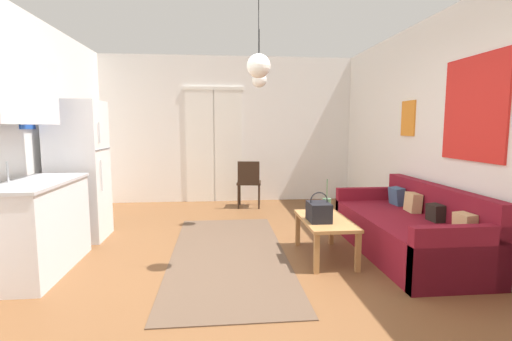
% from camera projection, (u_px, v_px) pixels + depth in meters
% --- Properties ---
extents(ground_plane, '(5.32, 8.01, 0.10)m').
position_uv_depth(ground_plane, '(240.00, 283.00, 3.53)').
color(ground_plane, brown).
extents(wall_back, '(4.92, 0.13, 2.75)m').
position_uv_depth(wall_back, '(228.00, 130.00, 7.08)').
color(wall_back, white).
rests_on(wall_back, ground_plane).
extents(wall_right, '(0.12, 7.61, 2.75)m').
position_uv_depth(wall_right, '(485.00, 133.00, 3.60)').
color(wall_right, white).
rests_on(wall_right, ground_plane).
extents(area_rug, '(1.27, 3.02, 0.01)m').
position_uv_depth(area_rug, '(228.00, 254.00, 4.17)').
color(area_rug, brown).
rests_on(area_rug, ground_plane).
extents(couch, '(0.91, 2.08, 0.78)m').
position_uv_depth(couch, '(410.00, 231.00, 4.16)').
color(couch, maroon).
rests_on(couch, ground_plane).
extents(coffee_table, '(0.50, 0.96, 0.43)m').
position_uv_depth(coffee_table, '(325.00, 224.00, 4.04)').
color(coffee_table, '#A87542').
rests_on(coffee_table, ground_plane).
extents(bamboo_vase, '(0.10, 0.10, 0.43)m').
position_uv_depth(bamboo_vase, '(327.00, 208.00, 4.11)').
color(bamboo_vase, '#47704C').
rests_on(bamboo_vase, coffee_table).
extents(handbag, '(0.22, 0.30, 0.32)m').
position_uv_depth(handbag, '(319.00, 212.00, 3.92)').
color(handbag, black).
rests_on(handbag, coffee_table).
extents(refrigerator, '(0.64, 0.61, 1.76)m').
position_uv_depth(refrigerator, '(79.00, 171.00, 4.68)').
color(refrigerator, white).
rests_on(refrigerator, ground_plane).
extents(kitchen_counter, '(0.59, 1.27, 2.12)m').
position_uv_depth(kitchen_counter, '(32.00, 190.00, 3.59)').
color(kitchen_counter, silver).
rests_on(kitchen_counter, ground_plane).
extents(accent_chair, '(0.47, 0.45, 0.84)m').
position_uv_depth(accent_chair, '(249.00, 181.00, 6.52)').
color(accent_chair, black).
rests_on(accent_chair, ground_plane).
extents(pendant_lamp_near, '(0.22, 0.22, 0.86)m').
position_uv_depth(pendant_lamp_near, '(259.00, 66.00, 3.44)').
color(pendant_lamp_near, black).
extents(pendant_lamp_far, '(0.21, 0.21, 0.78)m').
position_uv_depth(pendant_lamp_far, '(259.00, 80.00, 5.08)').
color(pendant_lamp_far, black).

